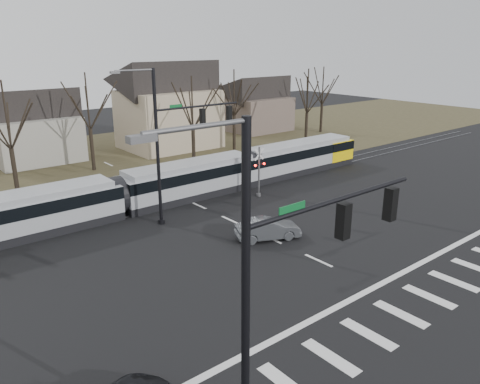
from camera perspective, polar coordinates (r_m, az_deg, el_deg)
ground at (r=25.77m, az=12.91°, el=-9.67°), size 140.00×140.00×0.00m
grass_verge at (r=50.64m, az=-16.67°, el=3.72°), size 140.00×28.00×0.01m
crosswalk at (r=23.88m, az=20.60°, el=-12.76°), size 27.00×2.60×0.01m
stop_line at (r=24.85m, az=16.20°, el=-11.02°), size 28.00×0.35×0.01m
lane_dashes at (r=36.85m, az=-6.88°, el=-0.81°), size 0.18×30.00×0.01m
rail_pair at (r=36.68m, az=-6.71°, el=-0.85°), size 90.00×1.52×0.06m
tram at (r=36.67m, az=-6.23°, el=1.64°), size 37.32×2.77×2.83m
sedan at (r=29.08m, az=3.41°, el=-4.51°), size 4.36×5.06×1.33m
signal_pole_near_left at (r=12.63m, az=6.36°, el=-10.69°), size 9.28×0.44×10.20m
signal_pole_far at (r=31.28m, az=-7.54°, el=6.62°), size 9.28×0.44×10.20m
rail_crossing_signal at (r=36.69m, az=2.33°, el=2.30°), size 1.08×0.36×4.00m
tree_row at (r=45.14m, az=-11.86°, el=8.92°), size 59.20×7.20×10.00m
house_b at (r=52.05m, az=-23.91°, el=7.78°), size 8.64×7.56×7.65m
house_c at (r=54.53m, az=-8.74°, el=10.82°), size 10.80×8.64×10.10m
house_d at (r=65.04m, az=2.02°, el=11.00°), size 8.64×7.56×7.65m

